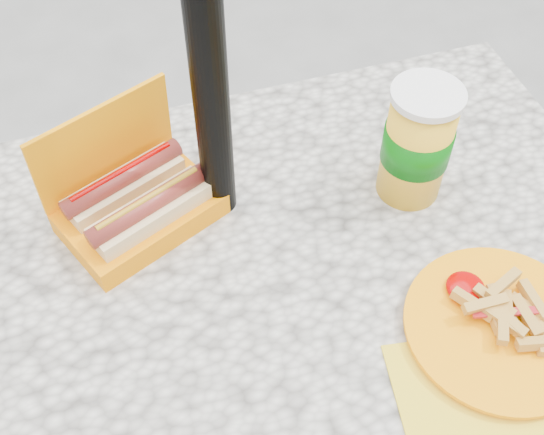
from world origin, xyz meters
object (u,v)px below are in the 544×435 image
object	(u,v)px
hotdog_box	(137,202)
soda_cup	(417,143)
umbrella_pole	(203,8)
fries_plate	(498,331)

from	to	relation	value
hotdog_box	soda_cup	distance (m)	0.43
umbrella_pole	soda_cup	xyz separation A→B (m)	(0.29, -0.06, -0.25)
umbrella_pole	hotdog_box	bearing A→B (deg)	178.39
hotdog_box	umbrella_pole	bearing A→B (deg)	-25.29
fries_plate	soda_cup	xyz separation A→B (m)	(-0.00, 0.28, 0.09)
hotdog_box	fries_plate	distance (m)	0.54
hotdog_box	soda_cup	bearing A→B (deg)	-32.34
umbrella_pole	soda_cup	world-z (taller)	umbrella_pole
soda_cup	hotdog_box	bearing A→B (deg)	171.33
umbrella_pole	fries_plate	xyz separation A→B (m)	(0.29, -0.34, -0.34)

